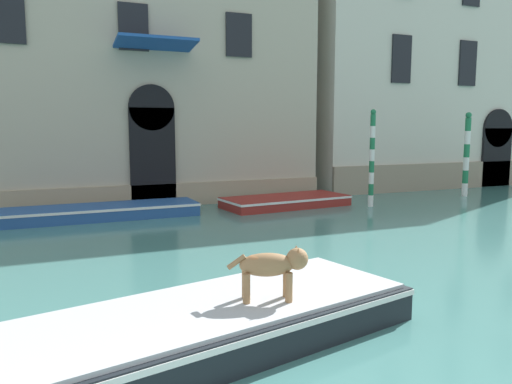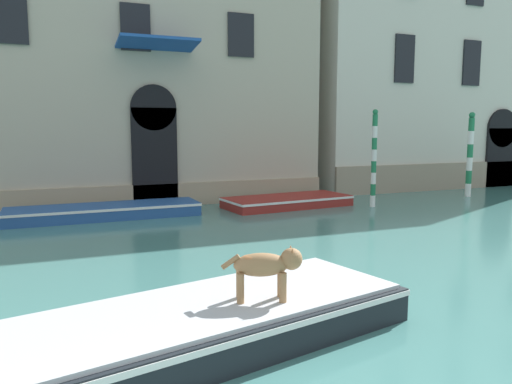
% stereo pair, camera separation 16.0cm
% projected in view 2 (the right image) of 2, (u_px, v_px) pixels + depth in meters
% --- Properties ---
extents(palazzo_right, '(14.35, 6.13, 12.77)m').
position_uv_depth(palazzo_right, '(427.00, 60.00, 25.79)').
color(palazzo_right, beige).
rests_on(palazzo_right, ground_plane).
extents(boat_foreground, '(7.21, 3.54, 0.56)m').
position_uv_depth(boat_foreground, '(169.00, 332.00, 6.40)').
color(boat_foreground, black).
rests_on(boat_foreground, ground_plane).
extents(dog_on_deck, '(1.08, 0.55, 0.74)m').
position_uv_depth(dog_on_deck, '(267.00, 265.00, 6.77)').
color(dog_on_deck, '#997047').
rests_on(dog_on_deck, boat_foreground).
extents(boat_moored_near_palazzo, '(6.03, 1.66, 0.43)m').
position_uv_depth(boat_moored_near_palazzo, '(105.00, 211.00, 16.03)').
color(boat_moored_near_palazzo, '#234C8C').
rests_on(boat_moored_near_palazzo, ground_plane).
extents(boat_moored_far, '(4.81, 2.36, 0.38)m').
position_uv_depth(boat_moored_far, '(287.00, 201.00, 18.32)').
color(boat_moored_far, maroon).
rests_on(boat_moored_far, ground_plane).
extents(mooring_pole_0, '(0.25, 0.25, 3.53)m').
position_uv_depth(mooring_pole_0, '(470.00, 154.00, 20.81)').
color(mooring_pole_0, white).
rests_on(mooring_pole_0, ground_plane).
extents(mooring_pole_2, '(0.20, 0.20, 3.55)m').
position_uv_depth(mooring_pole_2, '(374.00, 158.00, 18.11)').
color(mooring_pole_2, white).
rests_on(mooring_pole_2, ground_plane).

